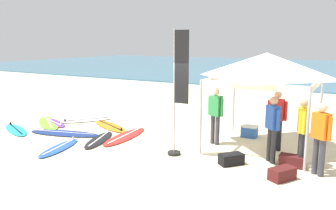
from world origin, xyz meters
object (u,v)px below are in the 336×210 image
(banner_flag, at_px, (178,98))
(person_orange, at_px, (321,134))
(surfboard_orange, at_px, (110,126))
(surfboard_purple, at_px, (53,122))
(person_green, at_px, (215,112))
(person_yellow, at_px, (302,128))
(surfboard_black, at_px, (99,140))
(surfboard_blue, at_px, (59,148))
(gear_bag_by_pole, at_px, (231,159))
(gear_bag_on_sand, at_px, (292,161))
(person_red, at_px, (277,116))
(surfboard_cyan, at_px, (16,130))
(surfboard_navy, at_px, (64,133))
(surfboard_red, at_px, (125,136))
(person_blue, at_px, (273,125))
(surfboard_lime, at_px, (49,123))
(gear_bag_near_tent, at_px, (282,174))
(surfboard_white, at_px, (86,120))
(canopy_tent, at_px, (266,66))
(cooler_box, at_px, (249,131))

(banner_flag, bearing_deg, person_orange, 6.04)
(surfboard_orange, relative_size, surfboard_purple, 1.09)
(person_green, xyz_separation_m, person_yellow, (2.54, -0.70, 0.00))
(surfboard_black, height_order, person_green, person_green)
(surfboard_blue, xyz_separation_m, gear_bag_by_pole, (4.75, 1.23, 0.10))
(surfboard_blue, bearing_deg, gear_bag_by_pole, 14.56)
(person_green, relative_size, gear_bag_on_sand, 2.85)
(surfboard_blue, height_order, person_green, person_green)
(person_orange, bearing_deg, person_red, 132.47)
(surfboard_cyan, distance_m, surfboard_navy, 1.88)
(surfboard_black, distance_m, surfboard_red, 0.86)
(surfboard_red, distance_m, gear_bag_by_pole, 3.88)
(person_red, height_order, gear_bag_on_sand, person_red)
(surfboard_cyan, relative_size, surfboard_navy, 0.78)
(person_green, relative_size, person_blue, 1.00)
(person_red, bearing_deg, gear_bag_on_sand, -59.29)
(person_green, bearing_deg, gear_bag_on_sand, -18.47)
(surfboard_red, bearing_deg, surfboard_cyan, -162.42)
(surfboard_red, xyz_separation_m, surfboard_lime, (-3.61, 0.06, -0.00))
(surfboard_purple, height_order, surfboard_black, same)
(person_blue, relative_size, banner_flag, 0.50)
(person_yellow, distance_m, gear_bag_on_sand, 0.87)
(surfboard_black, relative_size, person_green, 1.16)
(surfboard_navy, distance_m, person_green, 5.10)
(surfboard_blue, relative_size, gear_bag_on_sand, 3.16)
(surfboard_cyan, height_order, surfboard_navy, same)
(gear_bag_near_tent, bearing_deg, surfboard_white, 164.68)
(surfboard_orange, xyz_separation_m, person_blue, (5.92, -0.81, 0.95))
(surfboard_red, bearing_deg, banner_flag, -17.28)
(surfboard_cyan, xyz_separation_m, person_green, (6.60, 1.94, 0.95))
(surfboard_cyan, relative_size, person_orange, 1.19)
(surfboard_blue, xyz_separation_m, person_green, (3.73, 2.65, 0.95))
(surfboard_navy, height_order, person_yellow, person_yellow)
(surfboard_orange, bearing_deg, person_green, -1.05)
(surfboard_blue, xyz_separation_m, surfboard_red, (0.93, 1.91, -0.00))
(person_red, bearing_deg, canopy_tent, 168.54)
(surfboard_navy, bearing_deg, surfboard_cyan, -164.49)
(gear_bag_by_pole, bearing_deg, surfboard_black, -179.57)
(surfboard_black, distance_m, gear_bag_by_pole, 4.30)
(surfboard_navy, bearing_deg, gear_bag_by_pole, 0.24)
(surfboard_blue, bearing_deg, cooler_box, 41.47)
(person_blue, height_order, person_red, same)
(surfboard_purple, xyz_separation_m, person_orange, (9.36, -0.57, 0.95))
(surfboard_black, bearing_deg, surfboard_cyan, -171.55)
(canopy_tent, distance_m, surfboard_cyan, 8.59)
(surfboard_white, relative_size, surfboard_lime, 0.80)
(surfboard_lime, distance_m, person_green, 6.52)
(surfboard_blue, bearing_deg, person_green, 35.40)
(surfboard_white, distance_m, person_orange, 8.65)
(person_green, distance_m, banner_flag, 1.65)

